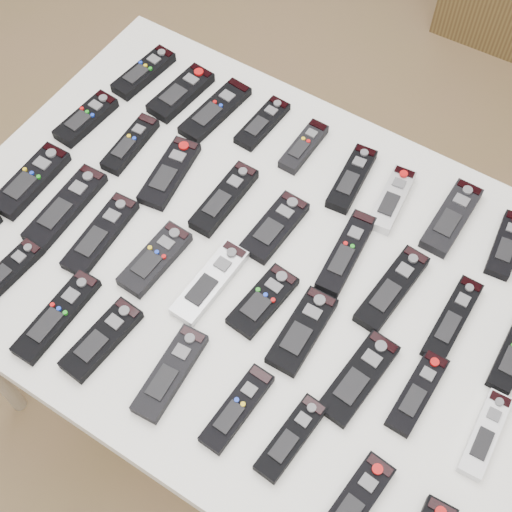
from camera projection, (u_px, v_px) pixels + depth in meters
The scene contains 36 objects.
ground at pixel (234, 344), 2.15m from camera, with size 4.00×4.00×0.00m, color olive.
table at pixel (256, 276), 1.44m from camera, with size 1.25×0.88×0.78m.
remote_0 at pixel (144, 73), 1.64m from camera, with size 0.05×0.17×0.02m, color black.
remote_1 at pixel (181, 93), 1.61m from camera, with size 0.06×0.17×0.02m, color black.
remote_2 at pixel (215, 111), 1.58m from camera, with size 0.06×0.19×0.02m, color black.
remote_3 at pixel (262, 123), 1.57m from camera, with size 0.05×0.15×0.02m, color black.
remote_4 at pixel (304, 147), 1.53m from camera, with size 0.04×0.14×0.02m, color black.
remote_5 at pixel (352, 179), 1.48m from camera, with size 0.05×0.17×0.02m, color black.
remote_6 at pixel (392, 200), 1.46m from camera, with size 0.05×0.16×0.02m, color #B7B7BC.
remote_7 at pixel (451, 218), 1.43m from camera, with size 0.06×0.18×0.02m, color black.
remote_8 at pixel (507, 245), 1.40m from camera, with size 0.05×0.15×0.02m, color black.
remote_10 at pixel (86, 119), 1.57m from camera, with size 0.05×0.16×0.02m, color black.
remote_11 at pixel (130, 144), 1.53m from camera, with size 0.05×0.16×0.02m, color black.
remote_12 at pixel (170, 173), 1.49m from camera, with size 0.06×0.18×0.02m, color black.
remote_13 at pixel (224, 199), 1.46m from camera, with size 0.05×0.18×0.02m, color black.
remote_14 at pixel (275, 227), 1.42m from camera, with size 0.06×0.16×0.02m, color black.
remote_15 at pixel (346, 253), 1.39m from camera, with size 0.05×0.19×0.02m, color black.
remote_16 at pixel (392, 289), 1.35m from camera, with size 0.05×0.19×0.02m, color black.
remote_17 at pixel (452, 319), 1.32m from camera, with size 0.04×0.18×0.02m, color black.
remote_19 at pixel (31, 181), 1.48m from camera, with size 0.06×0.19×0.02m, color black.
remote_20 at pixel (66, 207), 1.45m from camera, with size 0.06×0.21×0.02m, color black.
remote_21 at pixel (101, 234), 1.41m from camera, with size 0.06×0.19×0.02m, color black.
remote_22 at pixel (155, 259), 1.38m from camera, with size 0.06×0.16×0.02m, color black.
remote_23 at pixel (210, 282), 1.36m from camera, with size 0.05×0.19×0.02m, color #B7B7BC.
remote_24 at pixel (263, 301), 1.34m from camera, with size 0.06×0.15×0.02m, color black.
remote_25 at pixel (302, 331), 1.30m from camera, with size 0.06×0.17×0.02m, color black.
remote_26 at pixel (359, 378), 1.26m from camera, with size 0.06×0.18×0.02m, color black.
remote_27 at pixel (417, 392), 1.24m from camera, with size 0.05×0.16×0.02m, color black.
remote_28 at pixel (485, 434), 1.20m from camera, with size 0.04×0.16×0.02m, color silver.
remote_30 at pixel (8, 272), 1.37m from camera, with size 0.04×0.15×0.02m, color black.
remote_31 at pixel (57, 316), 1.32m from camera, with size 0.05×0.20×0.02m, color black.
remote_32 at pixel (102, 339), 1.29m from camera, with size 0.06×0.17×0.02m, color black.
remote_33 at pixel (170, 373), 1.26m from camera, with size 0.05×0.18×0.02m, color black.
remote_34 at pixel (237, 408), 1.23m from camera, with size 0.04×0.17×0.02m, color black.
remote_35 at pixel (291, 438), 1.20m from camera, with size 0.04×0.16×0.02m, color black.
remote_36 at pixel (354, 503), 1.14m from camera, with size 0.05×0.17×0.02m, color black.
Camera 1 is at (0.53, -0.71, 1.98)m, focal length 50.00 mm.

